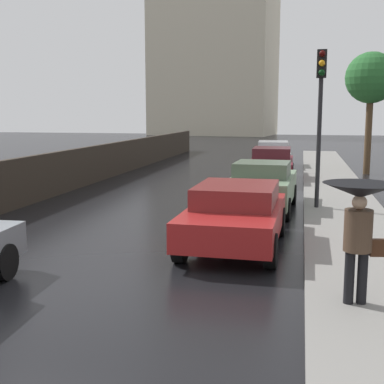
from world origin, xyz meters
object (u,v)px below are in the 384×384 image
(car_green_mid_road, at_px, (262,186))
(car_red_far_lane, at_px, (235,214))
(car_maroon_near_kerb, at_px, (272,164))
(pedestrian_with_umbrella_near, at_px, (359,210))
(car_white_behind_camera, at_px, (273,154))
(traffic_light, at_px, (320,100))
(street_tree_near, at_px, (371,79))

(car_green_mid_road, height_order, car_red_far_lane, car_green_mid_road)
(car_maroon_near_kerb, bearing_deg, pedestrian_with_umbrella_near, -82.99)
(car_maroon_near_kerb, xyz_separation_m, car_red_far_lane, (-0.11, -10.98, 0.01))
(car_green_mid_road, bearing_deg, car_white_behind_camera, 94.35)
(car_green_mid_road, bearing_deg, car_maroon_near_kerb, 93.72)
(car_white_behind_camera, relative_size, pedestrian_with_umbrella_near, 2.54)
(car_red_far_lane, bearing_deg, car_green_mid_road, 87.93)
(car_white_behind_camera, bearing_deg, pedestrian_with_umbrella_near, -86.39)
(car_maroon_near_kerb, distance_m, traffic_light, 7.30)
(car_white_behind_camera, bearing_deg, traffic_light, -83.87)
(car_green_mid_road, relative_size, traffic_light, 0.90)
(car_maroon_near_kerb, bearing_deg, car_white_behind_camera, 91.53)
(car_red_far_lane, bearing_deg, car_maroon_near_kerb, 90.57)
(car_red_far_lane, relative_size, traffic_light, 0.91)
(traffic_light, bearing_deg, car_white_behind_camera, 99.11)
(traffic_light, bearing_deg, car_green_mid_road, -176.77)
(car_white_behind_camera, relative_size, street_tree_near, 0.79)
(car_maroon_near_kerb, relative_size, car_white_behind_camera, 1.03)
(car_maroon_near_kerb, height_order, car_red_far_lane, car_maroon_near_kerb)
(car_maroon_near_kerb, height_order, pedestrian_with_umbrella_near, pedestrian_with_umbrella_near)
(car_maroon_near_kerb, distance_m, car_white_behind_camera, 5.09)
(pedestrian_with_umbrella_near, xyz_separation_m, street_tree_near, (2.14, 17.36, 2.80))
(traffic_light, bearing_deg, car_maroon_near_kerb, 103.96)
(pedestrian_with_umbrella_near, height_order, traffic_light, traffic_light)
(car_maroon_near_kerb, bearing_deg, car_green_mid_road, -89.93)
(car_white_behind_camera, height_order, traffic_light, traffic_light)
(street_tree_near, bearing_deg, pedestrian_with_umbrella_near, -97.02)
(car_maroon_near_kerb, relative_size, car_red_far_lane, 1.13)
(street_tree_near, bearing_deg, traffic_light, -104.11)
(street_tree_near, bearing_deg, car_maroon_near_kerb, -142.40)
(car_maroon_near_kerb, relative_size, pedestrian_with_umbrella_near, 2.61)
(traffic_light, height_order, street_tree_near, street_tree_near)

